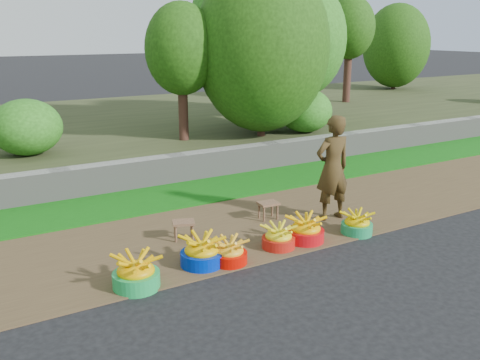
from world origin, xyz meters
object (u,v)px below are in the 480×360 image
vendor_woman (333,168)px  basin_d (279,238)px  basin_f (357,224)px  stool_left (184,225)px  basin_e (306,230)px  basin_b (202,253)px  basin_c (229,253)px  stool_right (268,206)px  basin_a (136,273)px

vendor_woman → basin_d: bearing=25.8°
basin_f → stool_left: basin_f is taller
basin_e → vendor_woman: (0.92, 0.56, 0.67)m
basin_d → basin_e: size_ratio=0.88×
basin_b → basin_e: basin_b is taller
basin_c → basin_d: (0.83, 0.10, 0.00)m
stool_left → vendor_woman: (2.37, -0.37, 0.61)m
stool_left → stool_right: stool_right is taller
basin_d → basin_e: (0.46, -0.00, 0.02)m
basin_a → vendor_woman: size_ratio=0.33×
basin_e → basin_f: size_ratio=1.14×
basin_a → basin_d: size_ratio=1.20×
basin_b → basin_c: size_ratio=1.19×
basin_d → vendor_woman: (1.38, 0.55, 0.69)m
basin_b → basin_f: bearing=-3.9°
basin_b → basin_d: bearing=-1.5°
basin_c → basin_f: 2.13m
stool_right → basin_b: bearing=-149.2°
basin_d → basin_e: 0.46m
basin_a → basin_e: basin_a is taller
basin_a → basin_c: bearing=0.9°
basin_b → stool_right: basin_b is taller
basin_d → vendor_woman: vendor_woman is taller
stool_right → basin_c: bearing=-140.0°
basin_d → vendor_woman: bearing=21.8°
basin_d → stool_left: 1.36m
basin_f → vendor_woman: vendor_woman is taller
stool_right → stool_left: bearing=-176.0°
basin_a → vendor_woman: bearing=10.9°
basin_b → basin_e: size_ratio=1.04×
basin_b → basin_d: basin_b is taller
basin_b → basin_e: 1.62m
basin_d → basin_c: bearing=-173.3°
basin_e → vendor_woman: 1.26m
basin_d → vendor_woman: size_ratio=0.28×
basin_b → stool_left: size_ratio=1.47×
basin_d → basin_f: same height
basin_a → basin_c: (1.26, 0.02, -0.03)m
basin_c → basin_d: bearing=6.7°
basin_c → stool_right: basin_c is taller
basin_e → basin_a: bearing=-177.5°
basin_f → basin_d: bearing=174.0°
vendor_woman → basin_a: bearing=14.9°
vendor_woman → basin_f: bearing=87.7°
basin_a → stool_left: size_ratio=1.47×
basin_a → basin_d: (2.09, 0.12, -0.03)m
stool_right → vendor_woman: vendor_woman is taller
basin_c → stool_left: (-0.17, 1.02, 0.08)m
basin_a → basin_d: basin_a is taller
basin_e → basin_f: bearing=-9.0°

